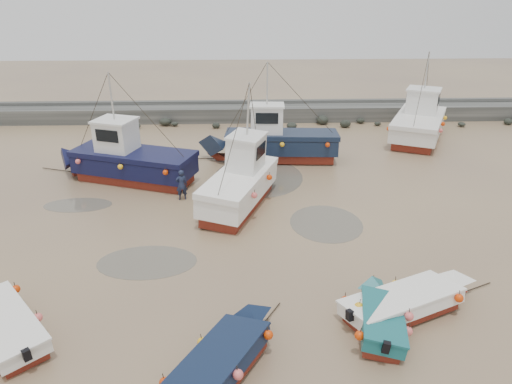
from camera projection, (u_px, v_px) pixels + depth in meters
ground at (222, 245)px, 21.91m from camera, size 120.00×120.00×0.00m
seawall at (228, 113)px, 41.98m from camera, size 60.00×4.92×1.50m
puddle_a at (147, 262)px, 20.53m from camera, size 4.11×4.11×0.01m
puddle_b at (326, 223)px, 23.91m from camera, size 3.47×3.47×0.01m
puddle_c at (78, 205)px, 25.89m from camera, size 3.52×3.52×0.01m
puddle_d at (258, 176)px, 29.84m from camera, size 5.28×5.28×0.01m
dinghy_0 at (3, 319)px, 16.14m from camera, size 4.68×5.48×1.43m
dinghy_1 at (228, 353)px, 14.62m from camera, size 3.62×5.46×1.43m
dinghy_2 at (379, 314)px, 16.37m from camera, size 2.27×5.04×1.43m
dinghy_3 at (411, 300)px, 17.13m from camera, size 6.33×3.59×1.43m
cabin_boat_0 at (125, 158)px, 28.74m from camera, size 10.01×5.31×6.22m
cabin_boat_1 at (242, 179)px, 25.65m from camera, size 4.69×9.35×6.22m
cabin_boat_2 at (272, 140)px, 32.13m from camera, size 10.37×3.35×6.22m
cabin_boat_3 at (420, 121)px, 36.87m from camera, size 6.60×10.28×6.22m
person at (183, 199)px, 26.59m from camera, size 0.67×0.51×1.66m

